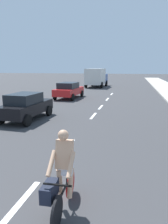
{
  "coord_description": "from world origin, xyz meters",
  "views": [
    {
      "loc": [
        2.4,
        -0.17,
        3.05
      ],
      "look_at": [
        0.32,
        8.71,
        1.1
      ],
      "focal_mm": 33.81,
      "sensor_mm": 36.0,
      "label": 1
    }
  ],
  "objects_px": {
    "delivery_truck": "(96,77)",
    "parked_car_red": "(69,90)",
    "parked_car_black": "(26,106)",
    "cyclist": "(61,176)"
  },
  "relations": [
    {
      "from": "delivery_truck",
      "to": "parked_car_red",
      "type": "bearing_deg",
      "value": -89.63
    },
    {
      "from": "parked_car_black",
      "to": "delivery_truck",
      "type": "height_order",
      "value": "delivery_truck"
    },
    {
      "from": "parked_car_red",
      "to": "delivery_truck",
      "type": "distance_m",
      "value": 12.8
    },
    {
      "from": "cyclist",
      "to": "delivery_truck",
      "type": "height_order",
      "value": "delivery_truck"
    },
    {
      "from": "cyclist",
      "to": "parked_car_black",
      "type": "height_order",
      "value": "cyclist"
    },
    {
      "from": "cyclist",
      "to": "delivery_truck",
      "type": "relative_size",
      "value": 0.29
    },
    {
      "from": "cyclist",
      "to": "delivery_truck",
      "type": "distance_m",
      "value": 29.28
    },
    {
      "from": "delivery_truck",
      "to": "cyclist",
      "type": "bearing_deg",
      "value": -78.75
    },
    {
      "from": "parked_car_red",
      "to": "delivery_truck",
      "type": "height_order",
      "value": "delivery_truck"
    },
    {
      "from": "cyclist",
      "to": "parked_car_red",
      "type": "xyz_separation_m",
      "value": [
        -4.85,
        16.18,
        0.01
      ]
    }
  ]
}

